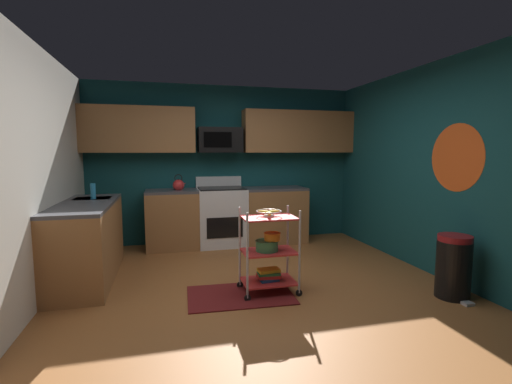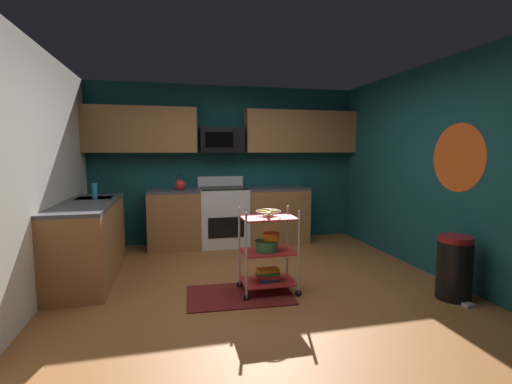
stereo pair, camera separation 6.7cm
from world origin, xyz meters
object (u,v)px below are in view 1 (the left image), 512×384
object	(u,v)px
mixing_bowl_large	(267,245)
mixing_bowl_small	(272,236)
rolling_cart	(269,251)
trash_can	(453,267)
fruit_bowl	(269,212)
kettle	(179,185)
book_stack	(269,275)
dish_soap_bottle	(93,191)
microwave	(220,140)
oven_range	(222,216)

from	to	relation	value
mixing_bowl_large	mixing_bowl_small	size ratio (longest dim) A/B	1.38
rolling_cart	trash_can	bearing A→B (deg)	-18.33
fruit_bowl	kettle	distance (m)	2.29
kettle	rolling_cart	bearing A→B (deg)	-67.99
mixing_bowl_small	fruit_bowl	bearing A→B (deg)	166.29
book_stack	rolling_cart	bearing A→B (deg)	0.00
mixing_bowl_small	book_stack	world-z (taller)	mixing_bowl_small
kettle	dish_soap_bottle	size ratio (longest dim) A/B	1.32
trash_can	microwave	bearing A→B (deg)	125.36
oven_range	microwave	bearing A→B (deg)	90.26
microwave	mixing_bowl_small	distance (m)	2.49
rolling_cart	book_stack	bearing A→B (deg)	0.00
mixing_bowl_large	trash_can	xyz separation A→B (m)	(1.85, -0.60, -0.19)
kettle	trash_can	bearing A→B (deg)	-45.44
fruit_bowl	mixing_bowl_large	distance (m)	0.36
rolling_cart	oven_range	bearing A→B (deg)	94.95
microwave	book_stack	xyz separation A→B (m)	(0.18, -2.23, -1.51)
oven_range	mixing_bowl_large	world-z (taller)	oven_range
dish_soap_bottle	microwave	bearing A→B (deg)	28.47
mixing_bowl_large	kettle	distance (m)	2.33
mixing_bowl_large	dish_soap_bottle	xyz separation A→B (m)	(-1.93, 1.27, 0.50)
mixing_bowl_small	trash_can	world-z (taller)	trash_can
mixing_bowl_large	book_stack	distance (m)	0.33
microwave	rolling_cart	distance (m)	2.56
mixing_bowl_large	trash_can	size ratio (longest dim) A/B	0.38
oven_range	mixing_bowl_large	size ratio (longest dim) A/B	4.37
book_stack	dish_soap_bottle	xyz separation A→B (m)	(-1.95, 1.27, 0.83)
book_stack	mixing_bowl_large	bearing A→B (deg)	180.00
mixing_bowl_small	book_stack	xyz separation A→B (m)	(-0.03, 0.01, -0.42)
microwave	rolling_cart	bearing A→B (deg)	-85.27
fruit_bowl	kettle	bearing A→B (deg)	112.01
oven_range	dish_soap_bottle	world-z (taller)	dish_soap_bottle
microwave	book_stack	world-z (taller)	microwave
book_stack	trash_can	bearing A→B (deg)	-18.33
oven_range	microwave	distance (m)	1.23
rolling_cart	microwave	bearing A→B (deg)	94.73
fruit_bowl	book_stack	size ratio (longest dim) A/B	1.03
dish_soap_bottle	trash_can	size ratio (longest dim) A/B	0.30
microwave	mixing_bowl_large	distance (m)	2.53
dish_soap_bottle	trash_can	xyz separation A→B (m)	(3.77, -1.88, -0.69)
mixing_bowl_small	dish_soap_bottle	bearing A→B (deg)	147.16
dish_soap_bottle	book_stack	bearing A→B (deg)	-33.13
fruit_bowl	kettle	world-z (taller)	kettle
book_stack	oven_range	bearing A→B (deg)	94.95
oven_range	mixing_bowl_large	bearing A→B (deg)	-85.60
book_stack	dish_soap_bottle	size ratio (longest dim) A/B	1.32
fruit_bowl	mixing_bowl_small	xyz separation A→B (m)	(0.03, -0.01, -0.26)
rolling_cart	trash_can	world-z (taller)	rolling_cart
book_stack	kettle	xyz separation A→B (m)	(-0.86, 2.12, 0.80)
microwave	rolling_cart	size ratio (longest dim) A/B	0.77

